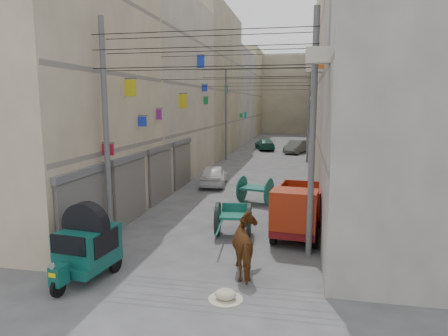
% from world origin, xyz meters
% --- Properties ---
extents(building_row_left, '(8.00, 62.00, 14.00)m').
position_xyz_m(building_row_left, '(-8.00, 34.13, 6.46)').
color(building_row_left, beige).
rests_on(building_row_left, ground).
extents(building_row_right, '(8.00, 62.00, 14.00)m').
position_xyz_m(building_row_right, '(8.00, 34.13, 6.46)').
color(building_row_right, '#ABA6A0').
rests_on(building_row_right, ground).
extents(end_cap_building, '(22.00, 10.00, 13.00)m').
position_xyz_m(end_cap_building, '(0.00, 66.00, 6.50)').
color(end_cap_building, tan).
rests_on(end_cap_building, ground).
extents(shutters_left, '(0.18, 14.40, 2.88)m').
position_xyz_m(shutters_left, '(-3.92, 10.38, 1.49)').
color(shutters_left, '#494A4E').
rests_on(shutters_left, ground).
extents(signboards, '(8.22, 40.52, 5.67)m').
position_xyz_m(signboards, '(-0.01, 21.66, 3.43)').
color(signboards, '#822382').
rests_on(signboards, ground).
extents(ac_units, '(0.70, 6.55, 3.35)m').
position_xyz_m(ac_units, '(3.65, 7.67, 7.43)').
color(ac_units, beige).
rests_on(ac_units, ground).
extents(utility_poles, '(7.40, 22.20, 8.00)m').
position_xyz_m(utility_poles, '(0.00, 17.00, 4.00)').
color(utility_poles, '#5C5C5E').
rests_on(utility_poles, ground).
extents(overhead_cables, '(7.40, 22.52, 1.12)m').
position_xyz_m(overhead_cables, '(0.00, 14.40, 6.77)').
color(overhead_cables, black).
rests_on(overhead_cables, ground).
extents(auto_rickshaw, '(1.58, 2.50, 1.72)m').
position_xyz_m(auto_rickshaw, '(-2.74, 2.91, 1.01)').
color(auto_rickshaw, black).
rests_on(auto_rickshaw, ground).
extents(tonga_cart, '(1.45, 2.96, 1.30)m').
position_xyz_m(tonga_cart, '(0.77, 7.41, 0.68)').
color(tonga_cart, black).
rests_on(tonga_cart, ground).
extents(mini_truck, '(2.00, 3.80, 2.05)m').
position_xyz_m(mini_truck, '(3.16, 7.50, 0.98)').
color(mini_truck, black).
rests_on(mini_truck, ground).
extents(second_cart, '(1.84, 1.72, 1.37)m').
position_xyz_m(second_cart, '(0.98, 12.60, 0.73)').
color(second_cart, '#145A4B').
rests_on(second_cart, ground).
extents(feed_sack, '(0.57, 0.46, 0.28)m').
position_xyz_m(feed_sack, '(1.47, 2.40, 0.14)').
color(feed_sack, '#BEB79E').
rests_on(feed_sack, ground).
extents(horse, '(1.51, 2.22, 1.72)m').
position_xyz_m(horse, '(1.82, 4.12, 0.86)').
color(horse, brown).
rests_on(horse, ground).
extents(distant_car_white, '(1.92, 3.91, 1.28)m').
position_xyz_m(distant_car_white, '(-2.11, 16.66, 0.64)').
color(distant_car_white, white).
rests_on(distant_car_white, ground).
extents(distant_car_grey, '(2.59, 4.25, 1.32)m').
position_xyz_m(distant_car_grey, '(2.51, 34.22, 0.66)').
color(distant_car_grey, '#4D514F').
rests_on(distant_car_grey, ground).
extents(distant_car_green, '(2.77, 4.54, 1.23)m').
position_xyz_m(distant_car_green, '(-0.93, 36.57, 0.61)').
color(distant_car_green, '#1E5846').
rests_on(distant_car_green, ground).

